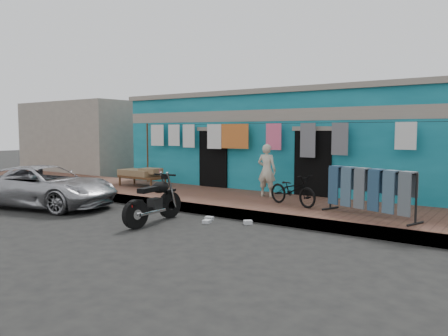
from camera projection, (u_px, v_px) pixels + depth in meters
ground at (171, 227)px, 9.48m from camera, size 80.00×80.00×0.00m
sidewalk at (245, 203)px, 11.90m from camera, size 28.00×3.00×0.25m
curb at (213, 211)px, 10.73m from camera, size 28.00×0.10×0.25m
building at (308, 143)px, 15.00m from camera, size 12.20×5.20×3.36m
neighbor_left at (101, 139)px, 21.39m from camera, size 6.00×5.00×3.40m
clothesline at (247, 140)px, 13.21m from camera, size 10.06×0.06×2.10m
car at (44, 186)px, 11.94m from camera, size 4.52×2.93×1.18m
seated_person at (267, 170)px, 12.13m from camera, size 0.56×0.41×1.47m
bicycle at (293, 186)px, 10.73m from camera, size 1.55×0.92×0.95m
motorcycle at (154, 199)px, 9.85m from camera, size 1.12×1.85×1.08m
charpoy at (142, 177)px, 14.46m from camera, size 1.84×1.01×0.59m
jeans_rack at (370, 192)px, 9.33m from camera, size 2.49×1.77×1.07m
litter_a at (209, 218)px, 10.21m from camera, size 0.21×0.18×0.08m
litter_b at (248, 222)px, 9.74m from camera, size 0.23×0.23×0.09m
litter_c at (207, 222)px, 9.87m from camera, size 0.17×0.21×0.07m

